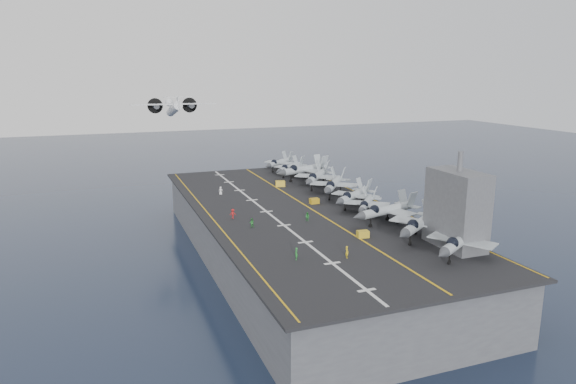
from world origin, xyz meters
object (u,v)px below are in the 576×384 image
object	(u,v)px
island_superstructure	(457,200)
transport_plane	(174,109)
tow_cart_a	(363,234)
fighter_jet_0	(460,240)

from	to	relation	value
island_superstructure	transport_plane	bearing A→B (deg)	110.46
tow_cart_a	fighter_jet_0	bearing A→B (deg)	-55.21
fighter_jet_0	transport_plane	size ratio (longest dim) A/B	0.75
fighter_jet_0	tow_cart_a	distance (m)	15.92
transport_plane	fighter_jet_0	bearing A→B (deg)	-71.72
tow_cart_a	transport_plane	xyz separation A→B (m)	(-19.32, 72.80, 16.32)
island_superstructure	fighter_jet_0	xyz separation A→B (m)	(-2.17, -4.00, -4.97)
island_superstructure	fighter_jet_0	world-z (taller)	island_superstructure
tow_cart_a	transport_plane	distance (m)	77.07
fighter_jet_0	tow_cart_a	size ratio (longest dim) A/B	8.56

